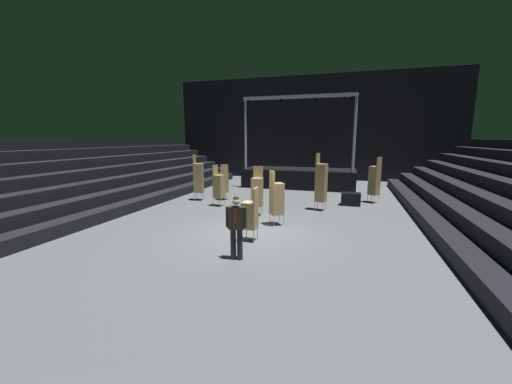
# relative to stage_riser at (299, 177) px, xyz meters

# --- Properties ---
(ground_plane) EXTENTS (22.00, 30.00, 0.10)m
(ground_plane) POSITION_rel_stage_riser_xyz_m (-0.00, -10.43, -0.74)
(ground_plane) COLOR #515459
(arena_end_wall) EXTENTS (22.00, 0.30, 8.00)m
(arena_end_wall) POSITION_rel_stage_riser_xyz_m (-0.00, 4.57, 3.31)
(arena_end_wall) COLOR black
(arena_end_wall) RESTS_ON ground_plane
(bleacher_bank_left) EXTENTS (5.25, 24.00, 3.15)m
(bleacher_bank_left) POSITION_rel_stage_riser_xyz_m (-8.38, -9.43, 0.88)
(bleacher_bank_left) COLOR black
(bleacher_bank_left) RESTS_ON ground_plane
(stage_riser) EXTENTS (7.22, 2.77, 5.77)m
(stage_riser) POSITION_rel_stage_riser_xyz_m (0.00, 0.00, 0.00)
(stage_riser) COLOR black
(stage_riser) RESTS_ON ground_plane
(man_with_tie) EXTENTS (0.57, 0.29, 1.73)m
(man_with_tie) POSITION_rel_stage_riser_xyz_m (0.38, -12.69, 0.28)
(man_with_tie) COLOR black
(man_with_tie) RESTS_ON ground_plane
(chair_stack_front_left) EXTENTS (0.50, 0.50, 1.96)m
(chair_stack_front_left) POSITION_rel_stage_riser_xyz_m (-2.73, -6.84, 0.29)
(chair_stack_front_left) COLOR #B2B5BA
(chair_stack_front_left) RESTS_ON ground_plane
(chair_stack_front_right) EXTENTS (0.45, 0.45, 1.71)m
(chair_stack_front_right) POSITION_rel_stage_riser_xyz_m (0.26, -11.14, 0.17)
(chair_stack_front_right) COLOR #B2B5BA
(chair_stack_front_right) RESTS_ON ground_plane
(chair_stack_mid_left) EXTENTS (0.53, 0.53, 2.56)m
(chair_stack_mid_left) POSITION_rel_stage_riser_xyz_m (1.99, -6.28, 0.59)
(chair_stack_mid_left) COLOR #B2B5BA
(chair_stack_mid_left) RESTS_ON ground_plane
(chair_stack_mid_right) EXTENTS (0.52, 0.52, 2.39)m
(chair_stack_mid_right) POSITION_rel_stage_riser_xyz_m (-4.31, -5.87, 0.50)
(chair_stack_mid_right) COLOR #B2B5BA
(chair_stack_mid_right) RESTS_ON ground_plane
(chair_stack_mid_centre) EXTENTS (0.62, 0.62, 1.88)m
(chair_stack_mid_centre) POSITION_rel_stage_riser_xyz_m (-3.13, -5.36, 0.25)
(chair_stack_mid_centre) COLOR #B2B5BA
(chair_stack_mid_centre) RESTS_ON ground_plane
(chair_stack_rear_left) EXTENTS (0.47, 0.47, 2.05)m
(chair_stack_rear_left) POSITION_rel_stage_riser_xyz_m (-0.48, -7.98, 0.33)
(chair_stack_rear_left) COLOR #B2B5BA
(chair_stack_rear_left) RESTS_ON ground_plane
(chair_stack_rear_right) EXTENTS (0.62, 0.62, 2.05)m
(chair_stack_rear_right) POSITION_rel_stage_riser_xyz_m (0.63, -9.16, 0.33)
(chair_stack_rear_right) COLOR #B2B5BA
(chair_stack_rear_right) RESTS_ON ground_plane
(chair_stack_rear_centre) EXTENTS (0.61, 0.61, 2.31)m
(chair_stack_rear_centre) POSITION_rel_stage_riser_xyz_m (4.40, -3.84, 0.46)
(chair_stack_rear_centre) COLOR #B2B5BA
(chair_stack_rear_centre) RESTS_ON ground_plane
(equipment_road_case) EXTENTS (0.90, 0.60, 0.61)m
(equipment_road_case) POSITION_rel_stage_riser_xyz_m (3.31, -4.81, -0.39)
(equipment_road_case) COLOR black
(equipment_road_case) RESTS_ON ground_plane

